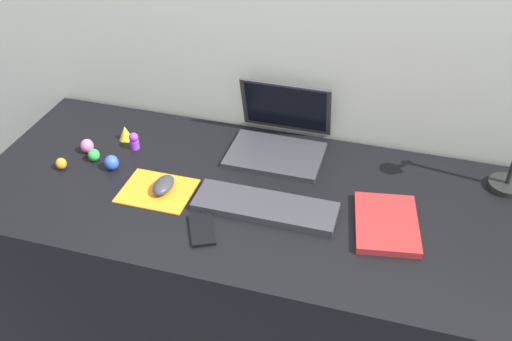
{
  "coord_description": "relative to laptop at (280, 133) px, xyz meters",
  "views": [
    {
      "loc": [
        0.38,
        -1.29,
        1.82
      ],
      "look_at": [
        0.0,
        0.0,
        0.83
      ],
      "focal_mm": 41.01,
      "sensor_mm": 36.0,
      "label": 1
    }
  ],
  "objects": [
    {
      "name": "keyboard",
      "position": [
        0.04,
        -0.32,
        -0.04
      ],
      "size": [
        0.41,
        0.13,
        0.02
      ],
      "primitive_type": "cube",
      "color": "#333338",
      "rests_on": "desk"
    },
    {
      "name": "toy_figurine_purple",
      "position": [
        -0.45,
        -0.14,
        -0.02
      ],
      "size": [
        0.03,
        0.03,
        0.06
      ],
      "color": "purple",
      "rests_on": "desk"
    },
    {
      "name": "back_wall",
      "position": [
        -0.01,
        0.13,
        -0.03
      ],
      "size": [
        2.91,
        0.05,
        1.52
      ],
      "primitive_type": "cube",
      "color": "beige",
      "rests_on": "ground_plane"
    },
    {
      "name": "toy_figurine_orange",
      "position": [
        -0.62,
        -0.31,
        -0.03
      ],
      "size": [
        0.03,
        0.03,
        0.04
      ],
      "primitive_type": "ellipsoid",
      "color": "orange",
      "rests_on": "desk"
    },
    {
      "name": "mousepad",
      "position": [
        -0.29,
        -0.33,
        -0.05
      ],
      "size": [
        0.21,
        0.17,
        0.0
      ],
      "primitive_type": "cube",
      "color": "orange",
      "rests_on": "desk"
    },
    {
      "name": "notebook_pad",
      "position": [
        0.38,
        -0.3,
        -0.04
      ],
      "size": [
        0.21,
        0.26,
        0.02
      ],
      "primitive_type": "cube",
      "rotation": [
        0.0,
        0.0,
        0.17
      ],
      "color": "maroon",
      "rests_on": "desk"
    },
    {
      "name": "toy_figurine_green",
      "position": [
        -0.55,
        -0.24,
        -0.03
      ],
      "size": [
        0.04,
        0.04,
        0.04
      ],
      "primitive_type": "ellipsoid",
      "color": "green",
      "rests_on": "desk"
    },
    {
      "name": "toy_figurine_blue",
      "position": [
        -0.47,
        -0.26,
        -0.03
      ],
      "size": [
        0.04,
        0.04,
        0.05
      ],
      "primitive_type": "ellipsoid",
      "color": "blue",
      "rests_on": "desk"
    },
    {
      "name": "desk",
      "position": [
        -0.01,
        -0.27,
        -0.42
      ],
      "size": [
        1.71,
        0.72,
        0.74
      ],
      "primitive_type": "cube",
      "color": "black",
      "rests_on": "ground_plane"
    },
    {
      "name": "toy_figurine_yellow",
      "position": [
        -0.51,
        -0.1,
        -0.03
      ],
      "size": [
        0.04,
        0.04,
        0.05
      ],
      "primitive_type": "cone",
      "color": "yellow",
      "rests_on": "desk"
    },
    {
      "name": "laptop",
      "position": [
        0.0,
        0.0,
        0.0
      ],
      "size": [
        0.3,
        0.27,
        0.21
      ],
      "color": "#333338",
      "rests_on": "desk"
    },
    {
      "name": "cell_phone",
      "position": [
        -0.1,
        -0.46,
        -0.05
      ],
      "size": [
        0.11,
        0.14,
        0.01
      ],
      "primitive_type": "cube",
      "rotation": [
        0.0,
        0.0,
        0.46
      ],
      "color": "black",
      "rests_on": "desk"
    },
    {
      "name": "toy_figurine_pink",
      "position": [
        -0.59,
        -0.2,
        -0.03
      ],
      "size": [
        0.04,
        0.04,
        0.05
      ],
      "primitive_type": "ellipsoid",
      "color": "pink",
      "rests_on": "desk"
    },
    {
      "name": "mouse",
      "position": [
        -0.27,
        -0.32,
        -0.03
      ],
      "size": [
        0.06,
        0.1,
        0.03
      ],
      "primitive_type": "ellipsoid",
      "color": "#333338",
      "rests_on": "mousepad"
    }
  ]
}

